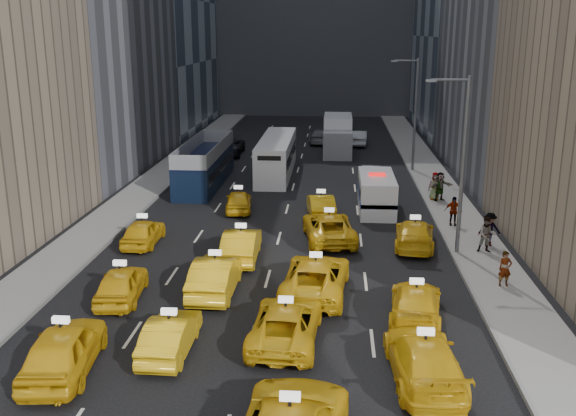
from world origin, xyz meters
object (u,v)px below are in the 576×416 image
city_bus (277,156)px  box_truck (338,135)px  double_decker (205,163)px  nypd_van (376,194)px  pedestrian_0 (505,269)px

city_bus → box_truck: (4.83, 9.45, 0.23)m
double_decker → nypd_van: bearing=-25.9°
pedestrian_0 → double_decker: bearing=125.9°
nypd_van → box_truck: bearing=104.6°
nypd_van → city_bus: size_ratio=0.51×
double_decker → box_truck: size_ratio=1.47×
city_bus → double_decker: bearing=-139.9°
city_bus → pedestrian_0: 25.64m
city_bus → box_truck: box_truck is taller
double_decker → city_bus: (4.96, 3.80, -0.13)m
nypd_van → pedestrian_0: bearing=-61.2°
box_truck → city_bus: bearing=-117.8°
box_truck → pedestrian_0: bearing=-77.9°
box_truck → pedestrian_0: box_truck is taller
nypd_van → pedestrian_0: 13.45m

